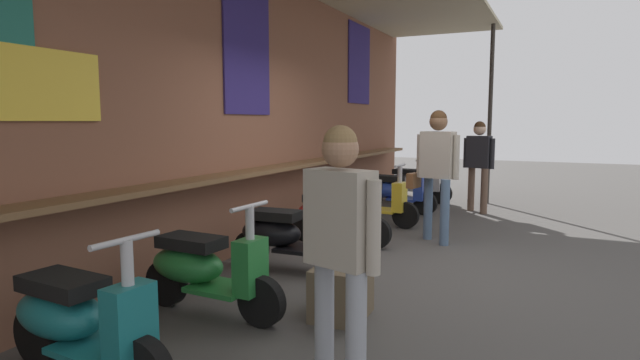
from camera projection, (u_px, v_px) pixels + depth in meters
ground_plane at (399, 267)px, 5.63m from camera, size 33.52×33.52×0.00m
market_stall_facade at (254, 89)px, 6.18m from camera, size 11.97×2.54×3.57m
scooter_teal at (77, 320)px, 3.13m from camera, size 0.49×1.40×0.97m
scooter_green at (203, 268)px, 4.23m from camera, size 0.46×1.40×0.97m
scooter_black at (285, 235)px, 5.48m from camera, size 0.47×1.40×0.97m
scooter_red at (334, 215)px, 6.64m from camera, size 0.46×1.40×0.97m
scooter_yellow at (369, 200)px, 7.87m from camera, size 0.46×1.40×0.97m
scooter_blue at (393, 191)px, 8.99m from camera, size 0.46×1.40×0.97m
scooter_silver at (413, 183)px, 10.16m from camera, size 0.46×1.40×0.97m
shopper_with_handbag at (436, 162)px, 6.69m from camera, size 0.38×0.69×1.75m
shopper_browsing at (479, 157)px, 8.92m from camera, size 0.34×0.54×1.61m
shopper_passing at (340, 234)px, 2.91m from camera, size 0.30×0.53×1.59m
merchandise_crate at (342, 292)px, 4.18m from camera, size 0.54×0.44×0.43m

